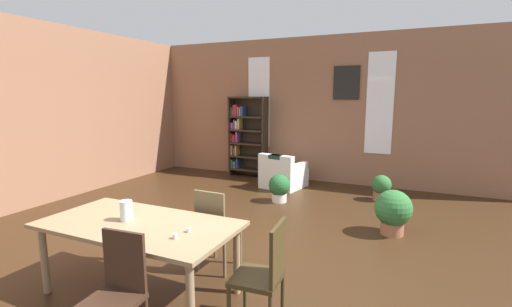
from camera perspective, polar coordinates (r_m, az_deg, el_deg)
name	(u,v)px	position (r m, az deg, el deg)	size (l,w,h in m)	color
ground_plane	(221,254)	(4.64, -5.65, -15.89)	(11.19, 11.19, 0.00)	#372212
back_wall_brick	(316,110)	(8.27, 9.61, 6.92)	(8.98, 0.12, 3.28)	#926247
left_wall_brick	(7,116)	(7.17, -35.27, 4.97)	(0.12, 9.61, 3.28)	#926247
window_pane_0	(259,102)	(8.66, 0.47, 8.24)	(0.55, 0.02, 2.13)	white
window_pane_1	(380,104)	(7.95, 19.36, 7.61)	(0.55, 0.02, 2.13)	white
dining_table	(139,230)	(3.74, -18.39, -11.62)	(1.95, 0.99, 0.74)	#917653
vase_on_table	(126,211)	(3.78, -20.19, -8.64)	(0.12, 0.12, 0.20)	silver
tealight_candle_0	(175,236)	(3.23, -12.92, -12.87)	(0.04, 0.04, 0.05)	silver
tealight_candle_1	(189,230)	(3.35, -10.81, -12.05)	(0.04, 0.04, 0.04)	silver
dining_chair_near_right	(116,291)	(3.06, -21.65, -19.93)	(0.43, 0.43, 0.95)	#362216
dining_chair_head_right	(265,272)	(3.12, 1.47, -18.63)	(0.43, 0.43, 0.95)	#3C2F17
dining_chair_far_right	(215,227)	(4.08, -6.57, -11.70)	(0.41, 0.41, 0.95)	brown
bookshelf_tall	(246,135)	(8.66, -1.67, 2.95)	(0.94, 0.33, 1.94)	#2D2319
armchair_white	(283,175)	(7.67, 4.31, -3.43)	(0.94, 0.94, 0.75)	silver
potted_plant_by_shelf	(279,187)	(6.64, 3.80, -5.42)	(0.40, 0.40, 0.52)	silver
potted_plant_corner	(393,210)	(5.46, 21.25, -8.54)	(0.52, 0.52, 0.65)	#9E6042
potted_plant_window	(381,187)	(7.12, 19.58, -5.14)	(0.36, 0.36, 0.49)	#9E6042
framed_picture	(346,83)	(8.04, 14.39, 11.00)	(0.56, 0.03, 0.72)	black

